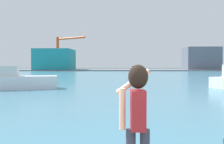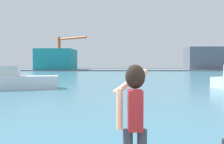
% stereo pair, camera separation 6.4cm
% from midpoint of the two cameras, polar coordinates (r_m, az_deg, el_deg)
% --- Properties ---
extents(ground_plane, '(220.00, 220.00, 0.00)m').
position_cam_midpoint_polar(ground_plane, '(53.03, 1.98, -0.72)').
color(ground_plane, '#334751').
extents(harbor_water, '(140.00, 100.00, 0.02)m').
position_cam_midpoint_polar(harbor_water, '(55.02, 1.98, -0.62)').
color(harbor_water, teal).
rests_on(harbor_water, ground_plane).
extents(far_shore_dock, '(140.00, 20.00, 0.44)m').
position_cam_midpoint_polar(far_shore_dock, '(95.00, 1.95, 0.51)').
color(far_shore_dock, gray).
rests_on(far_shore_dock, ground_plane).
extents(person_photographer, '(0.53, 0.55, 1.74)m').
position_cam_midpoint_polar(person_photographer, '(3.54, 5.33, -9.25)').
color(person_photographer, '#2D3342').
rests_on(person_photographer, quay_promenade).
extents(boat_moored, '(8.02, 4.04, 2.16)m').
position_cam_midpoint_polar(boat_moored, '(24.26, -22.35, -1.87)').
color(boat_moored, white).
rests_on(boat_moored, harbor_water).
extents(warehouse_left, '(13.27, 13.73, 7.53)m').
position_cam_midpoint_polar(warehouse_left, '(95.02, -13.10, 2.87)').
color(warehouse_left, teal).
rests_on(warehouse_left, far_shore_dock).
extents(warehouse_right, '(12.14, 9.23, 8.23)m').
position_cam_midpoint_polar(warehouse_right, '(97.81, 19.97, 2.98)').
color(warehouse_right, slate).
rests_on(warehouse_right, far_shore_dock).
extents(port_crane, '(11.89, 7.81, 12.08)m').
position_cam_midpoint_polar(port_crane, '(92.77, -11.53, 5.44)').
color(port_crane, '#D84C19').
rests_on(port_crane, far_shore_dock).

